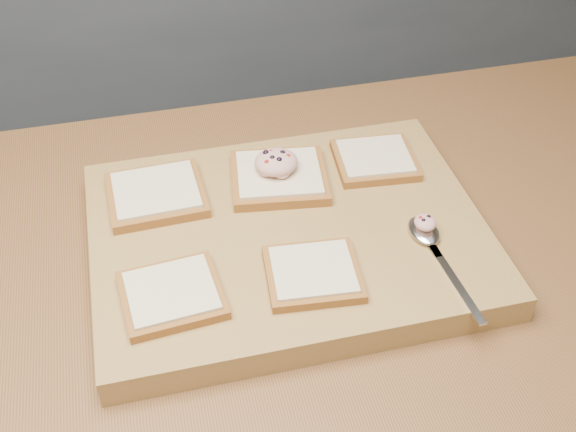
# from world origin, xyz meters

# --- Properties ---
(back_counter) EXTENTS (3.60, 0.62, 0.94)m
(back_counter) POSITION_xyz_m (0.00, 1.43, 0.47)
(back_counter) COLOR slate
(back_counter) RESTS_ON ground
(cutting_board) EXTENTS (0.49, 0.38, 0.04)m
(cutting_board) POSITION_xyz_m (-0.04, 0.04, 0.92)
(cutting_board) COLOR #A98348
(cutting_board) RESTS_ON island_counter
(bread_far_left) EXTENTS (0.13, 0.12, 0.02)m
(bread_far_left) POSITION_xyz_m (-0.20, 0.13, 0.95)
(bread_far_left) COLOR #8D5F24
(bread_far_left) RESTS_ON cutting_board
(bread_far_center) EXTENTS (0.14, 0.13, 0.02)m
(bread_far_center) POSITION_xyz_m (-0.03, 0.13, 0.95)
(bread_far_center) COLOR #8D5F24
(bread_far_center) RESTS_ON cutting_board
(bread_far_right) EXTENTS (0.12, 0.11, 0.02)m
(bread_far_right) POSITION_xyz_m (0.11, 0.13, 0.95)
(bread_far_right) COLOR #8D5F24
(bread_far_right) RESTS_ON cutting_board
(bread_near_left) EXTENTS (0.12, 0.11, 0.02)m
(bread_near_left) POSITION_xyz_m (-0.20, -0.05, 0.95)
(bread_near_left) COLOR #8D5F24
(bread_near_left) RESTS_ON cutting_board
(bread_near_center) EXTENTS (0.12, 0.11, 0.02)m
(bread_near_center) POSITION_xyz_m (-0.03, -0.06, 0.95)
(bread_near_center) COLOR #8D5F24
(bread_near_center) RESTS_ON cutting_board
(tuna_salad_dollop) EXTENTS (0.06, 0.06, 0.03)m
(tuna_salad_dollop) POSITION_xyz_m (-0.04, 0.13, 0.97)
(tuna_salad_dollop) COLOR #DC998D
(tuna_salad_dollop) RESTS_ON bread_far_center
(spoon) EXTENTS (0.04, 0.18, 0.01)m
(spoon) POSITION_xyz_m (0.12, -0.03, 0.94)
(spoon) COLOR silver
(spoon) RESTS_ON cutting_board
(spoon_salad) EXTENTS (0.03, 0.03, 0.02)m
(spoon_salad) POSITION_xyz_m (0.12, -0.02, 0.96)
(spoon_salad) COLOR #DC998D
(spoon_salad) RESTS_ON spoon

